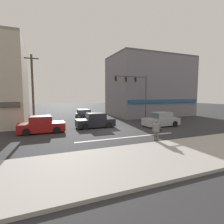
{
  "coord_description": "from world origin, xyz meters",
  "views": [
    {
      "loc": [
        -6.71,
        -16.22,
        3.5
      ],
      "look_at": [
        0.81,
        2.0,
        1.6
      ],
      "focal_mm": 28.0,
      "sensor_mm": 36.0,
      "label": 1
    }
  ],
  "objects_px": {
    "utility_pole_far_right": "(148,93)",
    "sedan_approaching_near": "(84,116)",
    "sedan_waiting_far": "(41,125)",
    "sedan_crossing_leftbound": "(95,121)",
    "street_tree": "(134,95)",
    "utility_pole_near_left": "(33,90)",
    "traffic_light_mast": "(138,89)",
    "pedestrian_foreground_with_bag": "(157,130)",
    "sedan_crossing_rightbound": "(161,120)"
  },
  "relations": [
    {
      "from": "street_tree",
      "to": "sedan_waiting_far",
      "type": "distance_m",
      "value": 15.63
    },
    {
      "from": "sedan_approaching_near",
      "to": "sedan_crossing_leftbound",
      "type": "bearing_deg",
      "value": -89.85
    },
    {
      "from": "pedestrian_foreground_with_bag",
      "to": "utility_pole_near_left",
      "type": "bearing_deg",
      "value": 130.62
    },
    {
      "from": "sedan_waiting_far",
      "to": "utility_pole_near_left",
      "type": "bearing_deg",
      "value": 103.97
    },
    {
      "from": "sedan_approaching_near",
      "to": "sedan_crossing_rightbound",
      "type": "xyz_separation_m",
      "value": [
        7.13,
        -7.4,
        0.0
      ]
    },
    {
      "from": "utility_pole_far_right",
      "to": "sedan_approaching_near",
      "type": "height_order",
      "value": "utility_pole_far_right"
    },
    {
      "from": "sedan_waiting_far",
      "to": "traffic_light_mast",
      "type": "bearing_deg",
      "value": 14.72
    },
    {
      "from": "street_tree",
      "to": "utility_pole_near_left",
      "type": "bearing_deg",
      "value": -164.41
    },
    {
      "from": "traffic_light_mast",
      "to": "sedan_waiting_far",
      "type": "bearing_deg",
      "value": -165.28
    },
    {
      "from": "utility_pole_near_left",
      "to": "traffic_light_mast",
      "type": "bearing_deg",
      "value": 1.7
    },
    {
      "from": "sedan_waiting_far",
      "to": "sedan_crossing_rightbound",
      "type": "relative_size",
      "value": 1.0
    },
    {
      "from": "sedan_crossing_rightbound",
      "to": "pedestrian_foreground_with_bag",
      "type": "height_order",
      "value": "pedestrian_foreground_with_bag"
    },
    {
      "from": "utility_pole_far_right",
      "to": "sedan_waiting_far",
      "type": "xyz_separation_m",
      "value": [
        -15.63,
        -5.93,
        -3.09
      ]
    },
    {
      "from": "street_tree",
      "to": "sedan_crossing_rightbound",
      "type": "relative_size",
      "value": 1.27
    },
    {
      "from": "sedan_waiting_far",
      "to": "sedan_crossing_rightbound",
      "type": "distance_m",
      "value": 12.63
    },
    {
      "from": "street_tree",
      "to": "pedestrian_foreground_with_bag",
      "type": "height_order",
      "value": "street_tree"
    },
    {
      "from": "street_tree",
      "to": "utility_pole_far_right",
      "type": "bearing_deg",
      "value": -26.17
    },
    {
      "from": "sedan_crossing_leftbound",
      "to": "pedestrian_foreground_with_bag",
      "type": "xyz_separation_m",
      "value": [
        2.31,
        -7.66,
        0.24
      ]
    },
    {
      "from": "utility_pole_far_right",
      "to": "street_tree",
      "type": "bearing_deg",
      "value": 153.83
    },
    {
      "from": "sedan_crossing_rightbound",
      "to": "utility_pole_near_left",
      "type": "bearing_deg",
      "value": 162.35
    },
    {
      "from": "utility_pole_far_right",
      "to": "sedan_crossing_leftbound",
      "type": "relative_size",
      "value": 1.77
    },
    {
      "from": "utility_pole_far_right",
      "to": "pedestrian_foreground_with_bag",
      "type": "xyz_separation_m",
      "value": [
        -7.88,
        -12.96,
        -2.85
      ]
    },
    {
      "from": "street_tree",
      "to": "utility_pole_far_right",
      "type": "relative_size",
      "value": 0.71
    },
    {
      "from": "utility_pole_near_left",
      "to": "sedan_approaching_near",
      "type": "relative_size",
      "value": 1.84
    },
    {
      "from": "traffic_light_mast",
      "to": "sedan_crossing_rightbound",
      "type": "bearing_deg",
      "value": -85.55
    },
    {
      "from": "street_tree",
      "to": "sedan_crossing_leftbound",
      "type": "relative_size",
      "value": 1.26
    },
    {
      "from": "utility_pole_near_left",
      "to": "sedan_waiting_far",
      "type": "relative_size",
      "value": 1.87
    },
    {
      "from": "utility_pole_far_right",
      "to": "sedan_crossing_rightbound",
      "type": "height_order",
      "value": "utility_pole_far_right"
    },
    {
      "from": "utility_pole_near_left",
      "to": "sedan_crossing_rightbound",
      "type": "relative_size",
      "value": 1.87
    },
    {
      "from": "street_tree",
      "to": "sedan_crossing_rightbound",
      "type": "xyz_separation_m",
      "value": [
        -1.2,
        -8.25,
        -2.85
      ]
    },
    {
      "from": "sedan_waiting_far",
      "to": "sedan_crossing_rightbound",
      "type": "height_order",
      "value": "same"
    },
    {
      "from": "traffic_light_mast",
      "to": "pedestrian_foreground_with_bag",
      "type": "height_order",
      "value": "traffic_light_mast"
    },
    {
      "from": "street_tree",
      "to": "sedan_waiting_far",
      "type": "xyz_separation_m",
      "value": [
        -13.75,
        -6.85,
        -2.85
      ]
    },
    {
      "from": "utility_pole_far_right",
      "to": "sedan_crossing_rightbound",
      "type": "distance_m",
      "value": 8.52
    },
    {
      "from": "utility_pole_far_right",
      "to": "sedan_waiting_far",
      "type": "relative_size",
      "value": 1.77
    },
    {
      "from": "sedan_waiting_far",
      "to": "pedestrian_foreground_with_bag",
      "type": "relative_size",
      "value": 2.47
    },
    {
      "from": "sedan_approaching_near",
      "to": "utility_pole_near_left",
      "type": "bearing_deg",
      "value": -152.58
    },
    {
      "from": "utility_pole_far_right",
      "to": "traffic_light_mast",
      "type": "bearing_deg",
      "value": -141.51
    },
    {
      "from": "street_tree",
      "to": "sedan_crossing_rightbound",
      "type": "distance_m",
      "value": 8.81
    },
    {
      "from": "utility_pole_far_right",
      "to": "sedan_approaching_near",
      "type": "distance_m",
      "value": 10.66
    },
    {
      "from": "sedan_crossing_leftbound",
      "to": "sedan_waiting_far",
      "type": "distance_m",
      "value": 5.48
    },
    {
      "from": "sedan_approaching_near",
      "to": "sedan_waiting_far",
      "type": "distance_m",
      "value": 8.09
    },
    {
      "from": "sedan_crossing_rightbound",
      "to": "sedan_approaching_near",
      "type": "bearing_deg",
      "value": 133.95
    },
    {
      "from": "utility_pole_near_left",
      "to": "pedestrian_foreground_with_bag",
      "type": "xyz_separation_m",
      "value": [
        8.45,
        -9.85,
        -3.04
      ]
    },
    {
      "from": "sedan_approaching_near",
      "to": "sedan_crossing_leftbound",
      "type": "relative_size",
      "value": 1.01
    },
    {
      "from": "utility_pole_near_left",
      "to": "pedestrian_foreground_with_bag",
      "type": "relative_size",
      "value": 4.6
    },
    {
      "from": "sedan_crossing_rightbound",
      "to": "sedan_crossing_leftbound",
      "type": "bearing_deg",
      "value": 164.1
    },
    {
      "from": "utility_pole_far_right",
      "to": "traffic_light_mast",
      "type": "height_order",
      "value": "utility_pole_far_right"
    },
    {
      "from": "sedan_crossing_rightbound",
      "to": "sedan_waiting_far",
      "type": "bearing_deg",
      "value": 173.65
    },
    {
      "from": "sedan_crossing_leftbound",
      "to": "sedan_waiting_far",
      "type": "bearing_deg",
      "value": -173.39
    }
  ]
}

